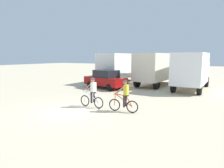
# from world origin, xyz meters

# --- Properties ---
(ground_plane) EXTENTS (120.00, 120.00, 0.00)m
(ground_plane) POSITION_xyz_m (0.00, 0.00, 0.00)
(ground_plane) COLOR beige
(box_truck_white_box) EXTENTS (2.57, 6.82, 3.35)m
(box_truck_white_box) POSITION_xyz_m (-3.27, 12.02, 1.87)
(box_truck_white_box) COLOR white
(box_truck_white_box) RESTS_ON ground
(box_truck_cream_rv) EXTENTS (2.91, 6.92, 3.35)m
(box_truck_cream_rv) POSITION_xyz_m (1.03, 12.04, 1.87)
(box_truck_cream_rv) COLOR beige
(box_truck_cream_rv) RESTS_ON ground
(box_truck_avon_van) EXTENTS (2.49, 6.79, 3.35)m
(box_truck_avon_van) POSITION_xyz_m (4.66, 11.08, 1.87)
(box_truck_avon_van) COLOR white
(box_truck_avon_van) RESTS_ON ground
(sedan_parked) EXTENTS (4.48, 2.61, 1.76)m
(sedan_parked) POSITION_xyz_m (-2.55, 7.72, 0.88)
(sedan_parked) COLOR maroon
(sedan_parked) RESTS_ON ground
(cyclist_orange_shirt) EXTENTS (1.73, 0.52, 1.82)m
(cyclist_orange_shirt) POSITION_xyz_m (0.58, 1.34, 0.85)
(cyclist_orange_shirt) COLOR black
(cyclist_orange_shirt) RESTS_ON ground
(cyclist_cowboy_hat) EXTENTS (1.73, 0.52, 1.82)m
(cyclist_cowboy_hat) POSITION_xyz_m (2.67, 1.44, 0.85)
(cyclist_cowboy_hat) COLOR black
(cyclist_cowboy_hat) RESTS_ON ground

